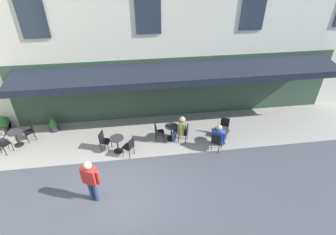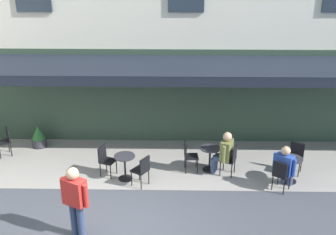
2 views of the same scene
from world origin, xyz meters
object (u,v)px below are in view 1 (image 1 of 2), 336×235
object	(u,v)px
cafe_table_streetside	(222,134)
walking_pedestrian_in_red	(91,179)
cafe_chair_black_back_row	(224,126)
cafe_chair_black_corner_right	(129,146)
seated_companion_in_olive	(180,128)
potted_plant_entrance_left	(53,124)
cafe_chair_black_under_awning	(185,132)
seated_patron_in_blue	(219,136)
cafe_table_mid_terrace	(171,130)
potted_plant_mid_terrace	(3,123)
cafe_chair_black_by_window	(30,130)
cafe_chair_black_near_door	(2,143)
cafe_table_far_end	(117,143)
cafe_chair_black_corner_left	(216,141)
cafe_chair_black_facing_street	(104,139)
cafe_chair_black_kerbside	(158,131)
cafe_table_near_entrance	(16,136)

from	to	relation	value
cafe_table_streetside	walking_pedestrian_in_red	distance (m)	6.00
cafe_chair_black_back_row	cafe_chair_black_corner_right	xyz separation A→B (m)	(4.44, 0.87, 0.00)
seated_companion_in_olive	potted_plant_entrance_left	distance (m)	6.20
cafe_chair_black_under_awning	seated_patron_in_blue	distance (m)	1.53
cafe_table_mid_terrace	walking_pedestrian_in_red	xyz separation A→B (m)	(3.22, 3.04, 0.54)
cafe_table_mid_terrace	potted_plant_entrance_left	world-z (taller)	potted_plant_entrance_left
cafe_table_mid_terrace	cafe_chair_black_corner_right	distance (m)	2.13
walking_pedestrian_in_red	potted_plant_mid_terrace	distance (m)	6.63
cafe_chair_black_by_window	cafe_chair_black_under_awning	world-z (taller)	same
cafe_chair_black_by_window	cafe_chair_black_corner_right	bearing A→B (deg)	158.60
cafe_chair_black_by_window	cafe_chair_black_back_row	world-z (taller)	same
cafe_table_streetside	seated_companion_in_olive	world-z (taller)	seated_companion_in_olive
cafe_chair_black_under_awning	walking_pedestrian_in_red	size ratio (longest dim) A/B	0.51
cafe_chair_black_near_door	cafe_chair_black_corner_right	bearing A→B (deg)	170.46
cafe_table_far_end	seated_companion_in_olive	size ratio (longest dim) A/B	0.56
cafe_chair_black_under_awning	cafe_table_streetside	size ratio (longest dim) A/B	1.21
cafe_table_mid_terrace	walking_pedestrian_in_red	size ratio (longest dim) A/B	0.42
cafe_chair_black_corner_right	cafe_table_mid_terrace	bearing A→B (deg)	-154.86
cafe_chair_black_corner_left	cafe_chair_black_facing_street	world-z (taller)	same
cafe_chair_black_facing_street	walking_pedestrian_in_red	world-z (taller)	walking_pedestrian_in_red
cafe_chair_black_back_row	seated_companion_in_olive	xyz separation A→B (m)	(2.13, 0.13, 0.16)
cafe_chair_black_corner_right	cafe_chair_black_facing_street	bearing A→B (deg)	-27.66
cafe_chair_black_facing_street	cafe_chair_black_back_row	bearing A→B (deg)	-177.02
cafe_chair_black_under_awning	seated_companion_in_olive	xyz separation A→B (m)	(0.20, -0.08, 0.16)
cafe_chair_black_under_awning	seated_companion_in_olive	size ratio (longest dim) A/B	0.68
walking_pedestrian_in_red	cafe_chair_black_corner_left	bearing A→B (deg)	-158.70
cafe_chair_black_under_awning	cafe_chair_black_corner_right	bearing A→B (deg)	14.75
cafe_chair_black_kerbside	walking_pedestrian_in_red	bearing A→B (deg)	49.22
cafe_chair_black_by_window	cafe_chair_black_corner_left	xyz separation A→B (m)	(-8.24, 1.94, 0.00)
cafe_chair_black_facing_street	seated_patron_in_blue	distance (m)	5.03
cafe_chair_black_by_window	cafe_table_mid_terrace	distance (m)	6.48
cafe_chair_black_kerbside	cafe_chair_black_back_row	bearing A→B (deg)	-179.87
cafe_chair_black_near_door	cafe_chair_black_corner_right	distance (m)	5.48
cafe_chair_black_near_door	cafe_chair_black_kerbside	world-z (taller)	same
cafe_table_streetside	walking_pedestrian_in_red	xyz separation A→B (m)	(5.45, 2.45, 0.54)
cafe_chair_black_corner_left	cafe_chair_black_corner_right	distance (m)	3.75
cafe_chair_black_by_window	cafe_table_far_end	size ratio (longest dim) A/B	1.21
cafe_chair_black_facing_street	cafe_table_far_end	bearing A→B (deg)	158.99
cafe_table_streetside	seated_patron_in_blue	distance (m)	0.46
cafe_chair_black_by_window	potted_plant_entrance_left	xyz separation A→B (m)	(-0.83, -0.61, -0.18)
cafe_table_mid_terrace	cafe_table_streetside	bearing A→B (deg)	165.00
cafe_table_mid_terrace	cafe_table_streetside	size ratio (longest dim) A/B	1.00
cafe_table_far_end	potted_plant_mid_terrace	bearing A→B (deg)	-21.69
seated_companion_in_olive	cafe_chair_black_corner_right	bearing A→B (deg)	17.86
cafe_table_streetside	cafe_chair_black_facing_street	size ratio (longest dim) A/B	0.82
cafe_table_near_entrance	cafe_chair_black_under_awning	xyz separation A→B (m)	(-7.54, 0.75, 0.06)
cafe_table_far_end	cafe_chair_black_corner_right	size ratio (longest dim) A/B	0.82
cafe_chair_black_under_awning	cafe_chair_black_kerbside	size ratio (longest dim) A/B	1.00
cafe_chair_black_near_door	cafe_chair_black_back_row	distance (m)	9.85
cafe_table_streetside	cafe_chair_black_corner_right	size ratio (longest dim) A/B	0.82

